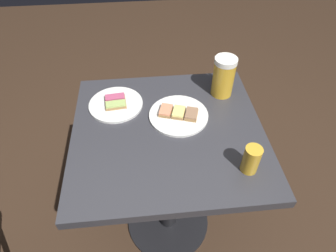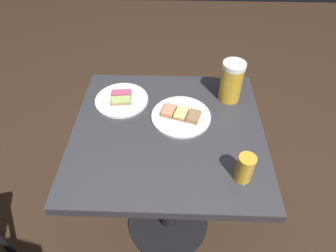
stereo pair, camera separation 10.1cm
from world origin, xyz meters
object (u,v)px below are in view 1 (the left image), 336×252
plate_near (179,114)px  beer_glass_small (251,159)px  beer_mug (223,76)px  plate_far (116,104)px

plate_near → beer_glass_small: (-0.28, -0.20, 0.04)m
plate_near → beer_mug: size_ratio=1.36×
plate_near → beer_mug: (0.13, -0.20, 0.08)m
plate_far → beer_glass_small: beer_glass_small is taller
plate_far → beer_glass_small: 0.58m
beer_mug → beer_glass_small: (-0.41, 0.00, -0.03)m
plate_far → beer_glass_small: (-0.37, -0.45, 0.04)m
plate_near → beer_mug: bearing=-57.0°
beer_mug → beer_glass_small: beer_mug is taller
plate_near → beer_glass_small: size_ratio=2.29×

